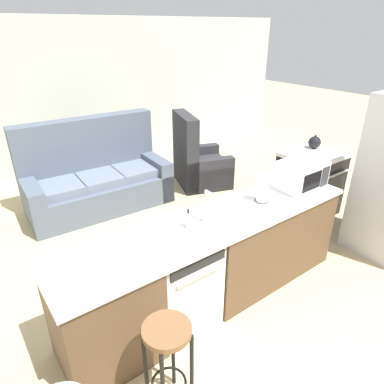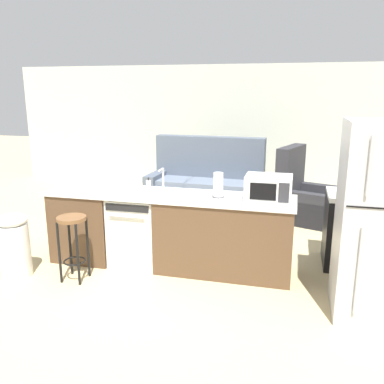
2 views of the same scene
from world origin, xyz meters
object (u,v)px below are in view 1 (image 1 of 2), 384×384
(microwave, at_px, (300,175))
(kettle, at_px, (315,142))
(dishwasher, at_px, (178,281))
(couch, at_px, (96,180))
(bar_stool, at_px, (168,351))
(stove_range, at_px, (309,184))
(paper_towel_roll, at_px, (263,189))
(soap_bottle, at_px, (188,220))
(armchair, at_px, (197,164))

(microwave, relative_size, kettle, 2.44)
(dishwasher, relative_size, couch, 0.41)
(dishwasher, bearing_deg, bar_stool, -129.07)
(microwave, height_order, bar_stool, microwave)
(microwave, bearing_deg, dishwasher, 179.95)
(stove_range, height_order, paper_towel_roll, paper_towel_roll)
(paper_towel_roll, bearing_deg, soap_bottle, 177.47)
(dishwasher, relative_size, stove_range, 0.93)
(soap_bottle, relative_size, kettle, 0.86)
(microwave, bearing_deg, bar_stool, -163.12)
(soap_bottle, bearing_deg, paper_towel_roll, -2.53)
(stove_range, bearing_deg, armchair, 110.53)
(microwave, bearing_deg, couch, 116.03)
(soap_bottle, height_order, couch, couch)
(dishwasher, xyz_separation_m, stove_range, (2.60, 0.55, 0.03))
(paper_towel_roll, height_order, armchair, armchair)
(stove_range, distance_m, kettle, 0.58)
(microwave, relative_size, couch, 0.24)
(dishwasher, height_order, kettle, kettle)
(stove_range, height_order, armchair, armchair)
(microwave, bearing_deg, paper_towel_roll, 179.82)
(couch, bearing_deg, microwave, -63.97)
(bar_stool, bearing_deg, paper_towel_roll, 22.66)
(soap_bottle, bearing_deg, microwave, -1.60)
(dishwasher, height_order, couch, couch)
(soap_bottle, distance_m, kettle, 2.70)
(couch, relative_size, armchair, 1.70)
(stove_range, height_order, kettle, kettle)
(bar_stool, relative_size, couch, 0.36)
(dishwasher, bearing_deg, armchair, 49.46)
(soap_bottle, bearing_deg, couch, 86.48)
(paper_towel_roll, distance_m, couch, 2.74)
(soap_bottle, height_order, kettle, kettle)
(kettle, bearing_deg, bar_stool, -158.27)
(couch, bearing_deg, bar_stool, -104.23)
(stove_range, distance_m, paper_towel_roll, 1.79)
(soap_bottle, height_order, armchair, armchair)
(armchair, bearing_deg, dishwasher, -130.54)
(kettle, height_order, bar_stool, kettle)
(paper_towel_roll, relative_size, bar_stool, 0.38)
(kettle, bearing_deg, dishwasher, -166.22)
(soap_bottle, height_order, bar_stool, soap_bottle)
(stove_range, xyz_separation_m, bar_stool, (-3.11, -1.18, 0.08))
(kettle, height_order, couch, couch)
(dishwasher, relative_size, paper_towel_roll, 2.98)
(microwave, relative_size, armchair, 0.42)
(dishwasher, relative_size, soap_bottle, 4.77)
(microwave, bearing_deg, kettle, 29.28)
(dishwasher, relative_size, microwave, 1.68)
(bar_stool, bearing_deg, dishwasher, 50.93)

